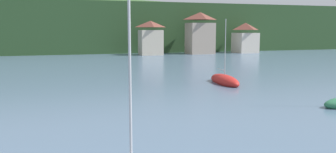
{
  "coord_description": "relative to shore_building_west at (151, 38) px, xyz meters",
  "views": [
    {
      "loc": [
        -7.86,
        13.51,
        5.8
      ],
      "look_at": [
        0.0,
        38.42,
        2.27
      ],
      "focal_mm": 36.99,
      "sensor_mm": 36.0,
      "label": 1
    }
  ],
  "objects": [
    {
      "name": "wooded_hillside",
      "position": [
        -23.96,
        45.27,
        1.57
      ],
      "size": [
        352.0,
        69.12,
        26.9
      ],
      "color": "#264223",
      "rests_on": "ground_plane"
    },
    {
      "name": "shore_building_west",
      "position": [
        0.0,
        0.0,
        0.0
      ],
      "size": [
        5.33,
        4.5,
        7.89
      ],
      "color": "#BCB29E",
      "rests_on": "ground_plane"
    },
    {
      "name": "shore_building_westcentral",
      "position": [
        12.58,
        0.46,
        1.05
      ],
      "size": [
        6.35,
        5.46,
        10.04
      ],
      "color": "gray",
      "rests_on": "ground_plane"
    },
    {
      "name": "shore_building_central",
      "position": [
        25.17,
        0.59,
        -0.14
      ],
      "size": [
        5.37,
        5.74,
        7.58
      ],
      "color": "beige",
      "rests_on": "ground_plane"
    },
    {
      "name": "sailboat_far_5",
      "position": [
        -3.36,
        -44.57,
        -3.52
      ],
      "size": [
        2.29,
        6.35,
        7.34
      ],
      "rotation": [
        0.0,
        0.0,
        4.65
      ],
      "color": "red",
      "rests_on": "ground_plane"
    }
  ]
}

